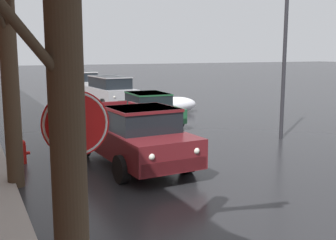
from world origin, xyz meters
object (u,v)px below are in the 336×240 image
object	(u,v)px
pickup_truck_maroon_approaching_near_lane	(134,135)
street_lamp_post	(285,43)
suv_white_parked_far_down_block	(82,83)
bare_tree_second_along_sidewalk	(11,44)
sedan_green_parked_kerbside_close	(149,108)
fire_hydrant	(22,152)
bare_tree_at_the_corner	(66,41)
stop_sign_at_corner	(77,146)
sedan_maroon_queued_behind_truck	(65,80)
suv_silver_parked_kerbside_mid	(110,90)

from	to	relation	value
pickup_truck_maroon_approaching_near_lane	street_lamp_post	world-z (taller)	street_lamp_post
pickup_truck_maroon_approaching_near_lane	suv_white_parked_far_down_block	xyz separation A→B (m)	(3.44, 19.44, 0.11)
pickup_truck_maroon_approaching_near_lane	suv_white_parked_far_down_block	size ratio (longest dim) A/B	1.10
bare_tree_second_along_sidewalk	sedan_green_parked_kerbside_close	distance (m)	9.60
fire_hydrant	street_lamp_post	world-z (taller)	street_lamp_post
bare_tree_at_the_corner	street_lamp_post	size ratio (longest dim) A/B	0.95
street_lamp_post	stop_sign_at_corner	bearing A→B (deg)	-141.97
bare_tree_second_along_sidewalk	sedan_maroon_queued_behind_truck	world-z (taller)	bare_tree_second_along_sidewalk
pickup_truck_maroon_approaching_near_lane	sedan_green_parked_kerbside_close	world-z (taller)	pickup_truck_maroon_approaching_near_lane
bare_tree_at_the_corner	bare_tree_second_along_sidewalk	size ratio (longest dim) A/B	0.95
pickup_truck_maroon_approaching_near_lane	suv_white_parked_far_down_block	bearing A→B (deg)	79.96
suv_silver_parked_kerbside_mid	suv_white_parked_far_down_block	xyz separation A→B (m)	(0.05, 6.81, 0.00)
street_lamp_post	pickup_truck_maroon_approaching_near_lane	bearing A→B (deg)	-170.90
fire_hydrant	bare_tree_second_along_sidewalk	bearing A→B (deg)	-99.17
suv_white_parked_far_down_block	street_lamp_post	distance (m)	18.83
pickup_truck_maroon_approaching_near_lane	sedan_maroon_queued_behind_truck	xyz separation A→B (m)	(3.49, 25.67, -0.13)
bare_tree_at_the_corner	stop_sign_at_corner	size ratio (longest dim) A/B	2.14
fire_hydrant	sedan_green_parked_kerbside_close	bearing A→B (deg)	37.04
sedan_maroon_queued_behind_truck	fire_hydrant	xyz separation A→B (m)	(-6.38, -24.11, -0.40)
pickup_truck_maroon_approaching_near_lane	sedan_green_parked_kerbside_close	distance (m)	6.84
suv_white_parked_far_down_block	sedan_green_parked_kerbside_close	bearing A→B (deg)	-91.43
sedan_maroon_queued_behind_truck	street_lamp_post	size ratio (longest dim) A/B	0.70
sedan_maroon_queued_behind_truck	stop_sign_at_corner	bearing A→B (deg)	-101.69
sedan_maroon_queued_behind_truck	fire_hydrant	size ratio (longest dim) A/B	6.30
suv_silver_parked_kerbside_mid	stop_sign_at_corner	xyz separation A→B (m)	(-6.53, -19.03, 1.21)
bare_tree_at_the_corner	suv_silver_parked_kerbside_mid	bearing A→B (deg)	71.00
sedan_green_parked_kerbside_close	fire_hydrant	bearing A→B (deg)	-142.96
bare_tree_second_along_sidewalk	pickup_truck_maroon_approaching_near_lane	size ratio (longest dim) A/B	1.23
pickup_truck_maroon_approaching_near_lane	fire_hydrant	size ratio (longest dim) A/B	7.33
street_lamp_post	fire_hydrant	bearing A→B (deg)	176.59
suv_white_parked_far_down_block	stop_sign_at_corner	xyz separation A→B (m)	(-6.58, -25.83, 1.21)
bare_tree_at_the_corner	suv_silver_parked_kerbside_mid	world-z (taller)	bare_tree_at_the_corner
fire_hydrant	suv_white_parked_far_down_block	bearing A→B (deg)	70.50
bare_tree_at_the_corner	pickup_truck_maroon_approaching_near_lane	bearing A→B (deg)	64.07
sedan_green_parked_kerbside_close	stop_sign_at_corner	world-z (taller)	stop_sign_at_corner
suv_silver_parked_kerbside_mid	bare_tree_second_along_sidewalk	bearing A→B (deg)	-116.60
pickup_truck_maroon_approaching_near_lane	suv_silver_parked_kerbside_mid	size ratio (longest dim) A/B	1.14
bare_tree_second_along_sidewalk	suv_white_parked_far_down_block	world-z (taller)	bare_tree_second_along_sidewalk
fire_hydrant	pickup_truck_maroon_approaching_near_lane	bearing A→B (deg)	-28.43
suv_white_parked_far_down_block	sedan_maroon_queued_behind_truck	world-z (taller)	suv_white_parked_far_down_block
suv_white_parked_far_down_block	stop_sign_at_corner	world-z (taller)	stop_sign_at_corner
bare_tree_at_the_corner	suv_white_parked_far_down_block	world-z (taller)	bare_tree_at_the_corner
bare_tree_at_the_corner	suv_white_parked_far_down_block	bearing A→B (deg)	75.59
suv_white_parked_far_down_block	fire_hydrant	size ratio (longest dim) A/B	6.69
suv_white_parked_far_down_block	fire_hydrant	bearing A→B (deg)	-109.50
suv_white_parked_far_down_block	fire_hydrant	distance (m)	18.97
pickup_truck_maroon_approaching_near_lane	suv_white_parked_far_down_block	distance (m)	19.74
fire_hydrant	bare_tree_at_the_corner	bearing A→B (deg)	-92.81
suv_white_parked_far_down_block	bare_tree_second_along_sidewalk	bearing A→B (deg)	-108.43
bare_tree_second_along_sidewalk	sedan_green_parked_kerbside_close	xyz separation A→B (m)	(6.34, 6.69, -2.68)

